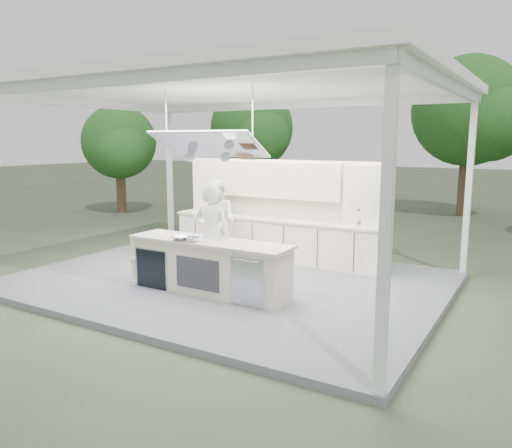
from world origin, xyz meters
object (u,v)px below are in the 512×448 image
Objects in this scene: sous_chef at (218,221)px; demo_island at (208,266)px; back_counter at (275,238)px; head_chef at (212,237)px.

demo_island is at bearing -60.43° from sous_chef.
head_chef reaches higher than back_counter.
sous_chef reaches higher than demo_island.
head_chef is at bearing 106.51° from demo_island.
demo_island is 2.82m from back_counter.
back_counter is (-0.18, 2.81, 0.00)m from demo_island.
head_chef is at bearing -87.45° from back_counter.
sous_chef is (-1.11, 1.89, 0.45)m from demo_island.
back_counter is 2.75× the size of sous_chef.
back_counter is at bearing 43.56° from sous_chef.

